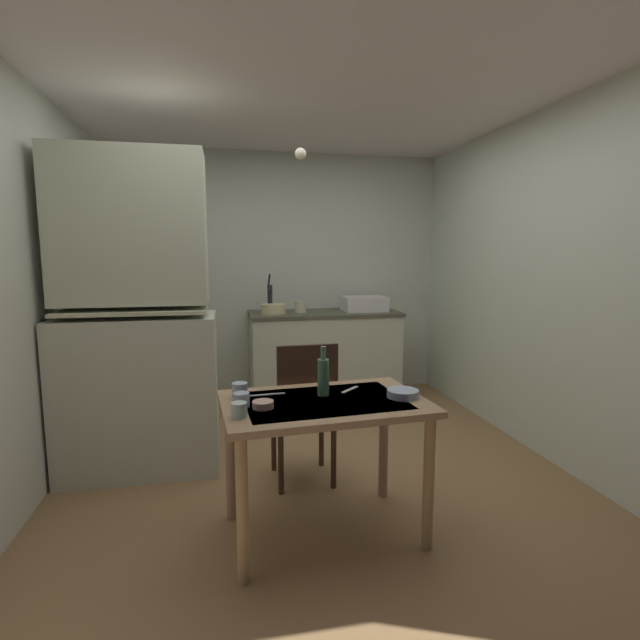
{
  "coord_description": "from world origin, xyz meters",
  "views": [
    {
      "loc": [
        -0.58,
        -3.03,
        1.49
      ],
      "look_at": [
        0.05,
        0.1,
        1.05
      ],
      "focal_mm": 26.78,
      "sensor_mm": 36.0,
      "label": 1
    }
  ],
  "objects_px": {
    "sink_basin": "(364,303)",
    "hand_pump": "(270,296)",
    "dining_table": "(324,420)",
    "mixing_bowl_counter": "(273,309)",
    "chair_far_side": "(304,411)",
    "hutch_cabinet": "(136,326)",
    "teacup_cream": "(241,400)",
    "glass_bottle": "(323,376)",
    "serving_bowl_wide": "(263,405)"
  },
  "relations": [
    {
      "from": "hutch_cabinet",
      "to": "dining_table",
      "type": "relative_size",
      "value": 1.96
    },
    {
      "from": "hand_pump",
      "to": "dining_table",
      "type": "relative_size",
      "value": 0.35
    },
    {
      "from": "hand_pump",
      "to": "glass_bottle",
      "type": "relative_size",
      "value": 1.46
    },
    {
      "from": "mixing_bowl_counter",
      "to": "teacup_cream",
      "type": "xyz_separation_m",
      "value": [
        -0.4,
        -2.35,
        -0.18
      ]
    },
    {
      "from": "dining_table",
      "to": "chair_far_side",
      "type": "bearing_deg",
      "value": 90.94
    },
    {
      "from": "hand_pump",
      "to": "mixing_bowl_counter",
      "type": "relative_size",
      "value": 1.58
    },
    {
      "from": "sink_basin",
      "to": "hand_pump",
      "type": "xyz_separation_m",
      "value": [
        -0.97,
        0.05,
        0.09
      ]
    },
    {
      "from": "dining_table",
      "to": "teacup_cream",
      "type": "xyz_separation_m",
      "value": [
        -0.43,
        -0.02,
        0.14
      ]
    },
    {
      "from": "hutch_cabinet",
      "to": "mixing_bowl_counter",
      "type": "bearing_deg",
      "value": 51.03
    },
    {
      "from": "mixing_bowl_counter",
      "to": "chair_far_side",
      "type": "relative_size",
      "value": 0.26
    },
    {
      "from": "glass_bottle",
      "to": "serving_bowl_wide",
      "type": "bearing_deg",
      "value": -155.7
    },
    {
      "from": "hand_pump",
      "to": "chair_far_side",
      "type": "relative_size",
      "value": 0.41
    },
    {
      "from": "chair_far_side",
      "to": "teacup_cream",
      "type": "distance_m",
      "value": 0.77
    },
    {
      "from": "serving_bowl_wide",
      "to": "teacup_cream",
      "type": "height_order",
      "value": "teacup_cream"
    },
    {
      "from": "hutch_cabinet",
      "to": "dining_table",
      "type": "distance_m",
      "value": 1.53
    },
    {
      "from": "serving_bowl_wide",
      "to": "chair_far_side",
      "type": "bearing_deg",
      "value": 63.65
    },
    {
      "from": "hutch_cabinet",
      "to": "chair_far_side",
      "type": "relative_size",
      "value": 2.28
    },
    {
      "from": "sink_basin",
      "to": "glass_bottle",
      "type": "distance_m",
      "value": 2.47
    },
    {
      "from": "sink_basin",
      "to": "serving_bowl_wide",
      "type": "height_order",
      "value": "sink_basin"
    },
    {
      "from": "teacup_cream",
      "to": "glass_bottle",
      "type": "height_order",
      "value": "glass_bottle"
    },
    {
      "from": "hand_pump",
      "to": "teacup_cream",
      "type": "xyz_separation_m",
      "value": [
        -0.38,
        -2.44,
        -0.31
      ]
    },
    {
      "from": "hutch_cabinet",
      "to": "teacup_cream",
      "type": "xyz_separation_m",
      "value": [
        0.66,
        -1.04,
        -0.24
      ]
    },
    {
      "from": "mixing_bowl_counter",
      "to": "serving_bowl_wide",
      "type": "relative_size",
      "value": 2.32
    },
    {
      "from": "sink_basin",
      "to": "hand_pump",
      "type": "distance_m",
      "value": 0.97
    },
    {
      "from": "glass_bottle",
      "to": "dining_table",
      "type": "bearing_deg",
      "value": -98.89
    },
    {
      "from": "hutch_cabinet",
      "to": "hand_pump",
      "type": "relative_size",
      "value": 5.54
    },
    {
      "from": "mixing_bowl_counter",
      "to": "chair_far_side",
      "type": "xyz_separation_m",
      "value": [
        0.01,
        -1.76,
        -0.47
      ]
    },
    {
      "from": "teacup_cream",
      "to": "chair_far_side",
      "type": "bearing_deg",
      "value": 54.59
    },
    {
      "from": "hand_pump",
      "to": "hutch_cabinet",
      "type": "bearing_deg",
      "value": -126.44
    },
    {
      "from": "serving_bowl_wide",
      "to": "glass_bottle",
      "type": "height_order",
      "value": "glass_bottle"
    },
    {
      "from": "chair_far_side",
      "to": "glass_bottle",
      "type": "relative_size",
      "value": 3.54
    },
    {
      "from": "sink_basin",
      "to": "teacup_cream",
      "type": "bearing_deg",
      "value": -119.4
    },
    {
      "from": "mixing_bowl_counter",
      "to": "chair_far_side",
      "type": "bearing_deg",
      "value": -89.57
    },
    {
      "from": "sink_basin",
      "to": "teacup_cream",
      "type": "distance_m",
      "value": 2.76
    },
    {
      "from": "chair_far_side",
      "to": "mixing_bowl_counter",
      "type": "bearing_deg",
      "value": 90.43
    },
    {
      "from": "serving_bowl_wide",
      "to": "glass_bottle",
      "type": "relative_size",
      "value": 0.4
    },
    {
      "from": "serving_bowl_wide",
      "to": "teacup_cream",
      "type": "distance_m",
      "value": 0.11
    },
    {
      "from": "hand_pump",
      "to": "mixing_bowl_counter",
      "type": "distance_m",
      "value": 0.16
    },
    {
      "from": "sink_basin",
      "to": "dining_table",
      "type": "relative_size",
      "value": 0.4
    },
    {
      "from": "dining_table",
      "to": "chair_far_side",
      "type": "distance_m",
      "value": 0.58
    },
    {
      "from": "hutch_cabinet",
      "to": "serving_bowl_wide",
      "type": "distance_m",
      "value": 1.35
    },
    {
      "from": "sink_basin",
      "to": "glass_bottle",
      "type": "xyz_separation_m",
      "value": [
        -0.91,
        -2.29,
        -0.14
      ]
    },
    {
      "from": "hutch_cabinet",
      "to": "mixing_bowl_counter",
      "type": "xyz_separation_m",
      "value": [
        1.06,
        1.31,
        -0.05
      ]
    },
    {
      "from": "chair_far_side",
      "to": "serving_bowl_wide",
      "type": "bearing_deg",
      "value": -116.35
    },
    {
      "from": "sink_basin",
      "to": "chair_far_side",
      "type": "xyz_separation_m",
      "value": [
        -0.93,
        -1.81,
        -0.5
      ]
    },
    {
      "from": "hand_pump",
      "to": "serving_bowl_wide",
      "type": "height_order",
      "value": "hand_pump"
    },
    {
      "from": "hand_pump",
      "to": "teacup_cream",
      "type": "height_order",
      "value": "hand_pump"
    },
    {
      "from": "hutch_cabinet",
      "to": "sink_basin",
      "type": "xyz_separation_m",
      "value": [
        2.01,
        1.36,
        -0.02
      ]
    },
    {
      "from": "hutch_cabinet",
      "to": "mixing_bowl_counter",
      "type": "distance_m",
      "value": 1.69
    },
    {
      "from": "mixing_bowl_counter",
      "to": "dining_table",
      "type": "relative_size",
      "value": 0.22
    }
  ]
}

